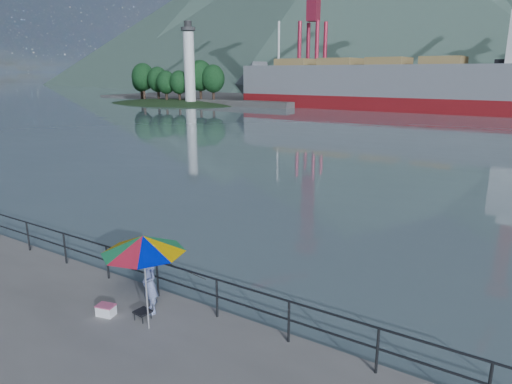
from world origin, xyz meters
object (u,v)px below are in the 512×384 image
fisherman (150,283)px  cooler_bag (106,311)px  beach_umbrella (143,244)px  bulk_carrier (420,84)px

fisherman → cooler_bag: 1.28m
beach_umbrella → cooler_bag: bearing=-174.1°
beach_umbrella → cooler_bag: size_ratio=5.41×
beach_umbrella → cooler_bag: (-1.33, -0.14, -2.00)m
fisherman → beach_umbrella: size_ratio=0.67×
fisherman → cooler_bag: size_ratio=3.65×
fisherman → bulk_carrier: bulk_carrier is taller
fisherman → beach_umbrella: beach_umbrella is taller
fisherman → cooler_bag: fisherman is taller
bulk_carrier → fisherman: bearing=-81.2°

